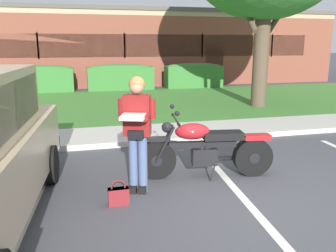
{
  "coord_description": "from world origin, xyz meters",
  "views": [
    {
      "loc": [
        -2.13,
        -4.13,
        2.14
      ],
      "look_at": [
        -0.78,
        1.18,
        0.85
      ],
      "focal_mm": 37.32,
      "sensor_mm": 36.0,
      "label": 1
    }
  ],
  "objects_px": {
    "hedge_left": "(40,79)",
    "handbag": "(119,195)",
    "brick_building": "(113,47)",
    "motorcycle": "(211,149)",
    "hedge_center_left": "(121,77)",
    "hedge_center_right": "(194,75)",
    "rider_person": "(137,125)"
  },
  "relations": [
    {
      "from": "hedge_left",
      "to": "brick_building",
      "type": "bearing_deg",
      "value": 60.46
    },
    {
      "from": "handbag",
      "to": "hedge_center_left",
      "type": "xyz_separation_m",
      "value": [
        1.44,
        11.91,
        0.51
      ]
    },
    {
      "from": "brick_building",
      "to": "hedge_left",
      "type": "bearing_deg",
      "value": -119.54
    },
    {
      "from": "rider_person",
      "to": "brick_building",
      "type": "relative_size",
      "value": 0.07
    },
    {
      "from": "handbag",
      "to": "hedge_left",
      "type": "bearing_deg",
      "value": 100.13
    },
    {
      "from": "hedge_left",
      "to": "brick_building",
      "type": "relative_size",
      "value": 0.12
    },
    {
      "from": "hedge_left",
      "to": "hedge_center_left",
      "type": "xyz_separation_m",
      "value": [
        3.56,
        0.0,
        0.0
      ]
    },
    {
      "from": "handbag",
      "to": "hedge_center_left",
      "type": "relative_size",
      "value": 0.12
    },
    {
      "from": "rider_person",
      "to": "handbag",
      "type": "bearing_deg",
      "value": -131.03
    },
    {
      "from": "rider_person",
      "to": "hedge_center_right",
      "type": "distance_m",
      "value": 12.44
    },
    {
      "from": "hedge_center_right",
      "to": "brick_building",
      "type": "relative_size",
      "value": 0.12
    },
    {
      "from": "motorcycle",
      "to": "hedge_center_right",
      "type": "xyz_separation_m",
      "value": [
        3.42,
        11.23,
        0.17
      ]
    },
    {
      "from": "hedge_center_right",
      "to": "rider_person",
      "type": "bearing_deg",
      "value": -112.03
    },
    {
      "from": "rider_person",
      "to": "brick_building",
      "type": "bearing_deg",
      "value": 85.4
    },
    {
      "from": "hedge_center_right",
      "to": "brick_building",
      "type": "xyz_separation_m",
      "value": [
        -3.18,
        6.97,
        1.32
      ]
    },
    {
      "from": "handbag",
      "to": "brick_building",
      "type": "relative_size",
      "value": 0.02
    },
    {
      "from": "handbag",
      "to": "hedge_left",
      "type": "xyz_separation_m",
      "value": [
        -2.13,
        11.91,
        0.51
      ]
    },
    {
      "from": "motorcycle",
      "to": "handbag",
      "type": "distance_m",
      "value": 1.75
    },
    {
      "from": "hedge_left",
      "to": "hedge_center_left",
      "type": "distance_m",
      "value": 3.56
    },
    {
      "from": "hedge_left",
      "to": "hedge_center_right",
      "type": "distance_m",
      "value": 7.13
    },
    {
      "from": "motorcycle",
      "to": "hedge_center_left",
      "type": "relative_size",
      "value": 0.74
    },
    {
      "from": "motorcycle",
      "to": "hedge_left",
      "type": "xyz_separation_m",
      "value": [
        -3.71,
        11.23,
        0.17
      ]
    },
    {
      "from": "hedge_left",
      "to": "hedge_center_right",
      "type": "relative_size",
      "value": 1.05
    },
    {
      "from": "motorcycle",
      "to": "handbag",
      "type": "xyz_separation_m",
      "value": [
        -1.58,
        -0.68,
        -0.34
      ]
    },
    {
      "from": "hedge_left",
      "to": "rider_person",
      "type": "bearing_deg",
      "value": -77.94
    },
    {
      "from": "rider_person",
      "to": "hedge_center_left",
      "type": "height_order",
      "value": "rider_person"
    },
    {
      "from": "hedge_left",
      "to": "handbag",
      "type": "bearing_deg",
      "value": -79.87
    },
    {
      "from": "rider_person",
      "to": "hedge_center_right",
      "type": "bearing_deg",
      "value": 67.97
    },
    {
      "from": "handbag",
      "to": "hedge_left",
      "type": "distance_m",
      "value": 12.11
    },
    {
      "from": "handbag",
      "to": "hedge_center_left",
      "type": "height_order",
      "value": "hedge_center_left"
    },
    {
      "from": "hedge_left",
      "to": "hedge_center_right",
      "type": "xyz_separation_m",
      "value": [
        7.13,
        0.0,
        0.0
      ]
    },
    {
      "from": "hedge_center_right",
      "to": "hedge_center_left",
      "type": "bearing_deg",
      "value": -180.0
    }
  ]
}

